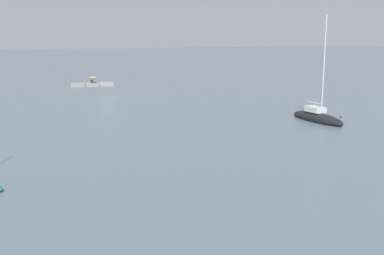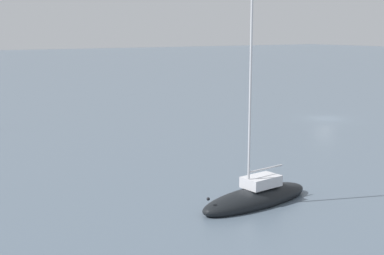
% 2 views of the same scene
% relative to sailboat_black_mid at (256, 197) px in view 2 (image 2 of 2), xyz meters
% --- Properties ---
extents(ground_plane, '(500.00, 500.00, 0.00)m').
position_rel_sailboat_black_mid_xyz_m(ground_plane, '(20.22, -27.56, -0.42)').
color(ground_plane, slate).
extents(sailboat_black_mid, '(3.18, 8.52, 12.63)m').
position_rel_sailboat_black_mid_xyz_m(sailboat_black_mid, '(0.00, 0.00, 0.00)').
color(sailboat_black_mid, black).
rests_on(sailboat_black_mid, ground_plane).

